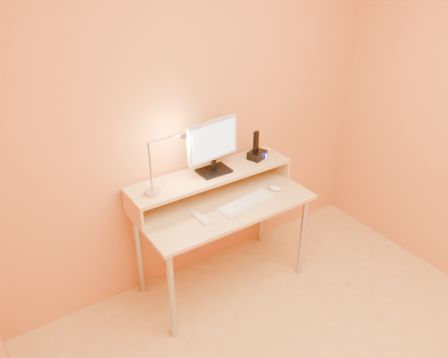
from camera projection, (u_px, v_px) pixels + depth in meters
wall_back at (197, 115)px, 2.90m from camera, size 3.00×0.04×2.50m
desk_leg_fl at (172, 296)px, 2.66m from camera, size 0.04×0.04×0.69m
desk_leg_fr at (303, 237)px, 3.19m from camera, size 0.04×0.04×0.69m
desk_leg_bl at (139, 254)px, 3.02m from camera, size 0.04×0.04×0.69m
desk_leg_br at (261, 207)px, 3.56m from camera, size 0.04×0.04×0.69m
desk_lower at (223, 203)px, 2.93m from camera, size 1.20×0.60×0.02m
shelf_riser_left at (133, 210)px, 2.72m from camera, size 0.02×0.30×0.14m
shelf_riser_right at (276, 163)px, 3.29m from camera, size 0.02×0.30×0.14m
desk_shelf at (211, 174)px, 2.96m from camera, size 1.20×0.30×0.02m
monitor_foot at (214, 171)px, 2.96m from camera, size 0.22×0.16×0.02m
monitor_neck at (214, 165)px, 2.94m from camera, size 0.04×0.04×0.07m
monitor_panel at (213, 140)px, 2.86m from camera, size 0.40×0.08×0.28m
monitor_back at (211, 139)px, 2.88m from camera, size 0.36×0.06×0.23m
monitor_screen at (214, 141)px, 2.85m from camera, size 0.36×0.05×0.24m
lamp_base at (153, 192)px, 2.71m from camera, size 0.10×0.10×0.02m
lamp_post at (150, 167)px, 2.62m from camera, size 0.01×0.01×0.33m
lamp_arm at (166, 138)px, 2.60m from camera, size 0.24×0.01×0.01m
lamp_head at (184, 136)px, 2.67m from camera, size 0.04×0.04×0.03m
lamp_bulb at (184, 138)px, 2.67m from camera, size 0.03×0.03×0.00m
phone_dock at (257, 155)px, 3.14m from camera, size 0.16×0.14×0.06m
phone_handset at (256, 142)px, 3.08m from camera, size 0.05×0.04×0.16m
phone_led at (266, 156)px, 3.12m from camera, size 0.01×0.00×0.04m
keyboard at (247, 203)px, 2.89m from camera, size 0.43×0.19×0.02m
mouse at (275, 188)px, 3.06m from camera, size 0.09×0.11×0.03m
remote_control at (200, 218)px, 2.74m from camera, size 0.06×0.17×0.02m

